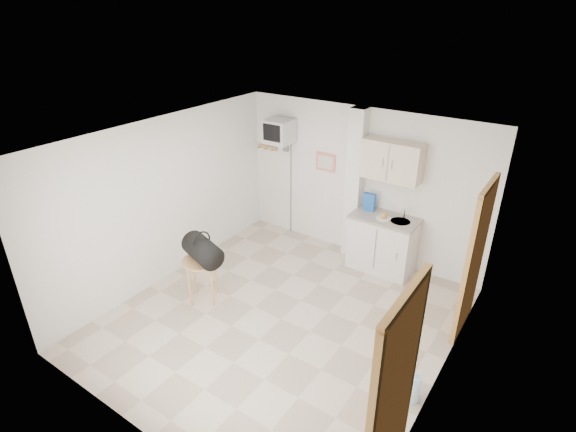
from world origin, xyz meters
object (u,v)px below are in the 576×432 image
Objects in this scene: round_table at (202,267)px; duffel_bag at (203,250)px; water_bottle at (414,388)px; crt_television at (279,132)px.

duffel_bag reaches higher than round_table.
round_table is at bearing 178.85° from water_bottle.
crt_television is 2.55m from duffel_bag.
crt_television is 3.24× the size of round_table.
water_bottle is (3.12, -0.07, -0.66)m from duffel_bag.
water_bottle is at bearing -1.15° from round_table.
round_table reaches higher than water_bottle.
water_bottle is (3.43, -2.34, -1.76)m from crt_television.
duffel_bag is 1.76× the size of water_bottle.
round_table is at bearing -157.78° from duffel_bag.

